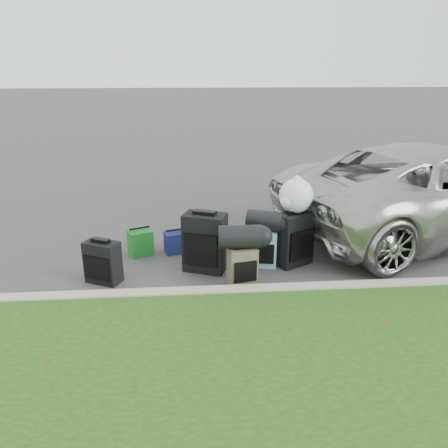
{
  "coord_description": "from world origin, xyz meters",
  "views": [
    {
      "loc": [
        -0.56,
        -5.7,
        2.67
      ],
      "look_at": [
        -0.1,
        0.2,
        0.55
      ],
      "focal_mm": 35.0,
      "sensor_mm": 36.0,
      "label": 1
    }
  ],
  "objects": [
    {
      "name": "suitcase_teal",
      "position": [
        0.44,
        -0.08,
        0.26
      ],
      "size": [
        0.4,
        0.28,
        0.52
      ],
      "primitive_type": "cube",
      "rotation": [
        0.0,
        0.0,
        -0.19
      ],
      "color": "teal",
      "rests_on": "ground"
    },
    {
      "name": "suitcase_large_black_left",
      "position": [
        -0.39,
        -0.13,
        0.41
      ],
      "size": [
        0.65,
        0.52,
        0.82
      ],
      "primitive_type": "cube",
      "rotation": [
        0.0,
        0.0,
        -0.37
      ],
      "color": "black",
      "rests_on": "ground"
    },
    {
      "name": "suitcase_olive",
      "position": [
        0.08,
        -0.6,
        0.25
      ],
      "size": [
        0.4,
        0.3,
        0.5
      ],
      "primitive_type": "cube",
      "rotation": [
        0.0,
        0.0,
        0.21
      ],
      "color": "#403F29",
      "rests_on": "ground"
    },
    {
      "name": "curb",
      "position": [
        0.0,
        -1.0,
        0.07
      ],
      "size": [
        120.0,
        0.18,
        0.15
      ],
      "primitive_type": "cube",
      "color": "#9E937F",
      "rests_on": "ground"
    },
    {
      "name": "duffel_left",
      "position": [
        0.05,
        -0.57,
        0.65
      ],
      "size": [
        0.56,
        0.31,
        0.3
      ],
      "primitive_type": "cylinder",
      "rotation": [
        0.0,
        1.57,
        -0.02
      ],
      "color": "black",
      "rests_on": "suitcase_olive"
    },
    {
      "name": "trash_bag",
      "position": [
        0.89,
        0.01,
        1.0
      ],
      "size": [
        0.47,
        0.47,
        0.47
      ],
      "primitive_type": "sphere",
      "color": "white",
      "rests_on": "suitcase_large_black_right"
    },
    {
      "name": "ground",
      "position": [
        0.0,
        0.0,
        0.0
      ],
      "size": [
        120.0,
        120.0,
        0.0
      ],
      "primitive_type": "plane",
      "color": "#383535",
      "rests_on": "ground"
    },
    {
      "name": "suv",
      "position": [
        3.56,
        1.08,
        0.75
      ],
      "size": [
        5.89,
        3.92,
        1.5
      ],
      "primitive_type": "imported",
      "rotation": [
        0.0,
        0.0,
        1.86
      ],
      "color": "#B7B7B2",
      "rests_on": "ground"
    },
    {
      "name": "suitcase_large_black_right",
      "position": [
        0.88,
        -0.04,
        0.38
      ],
      "size": [
        0.6,
        0.52,
        0.77
      ],
      "primitive_type": "cube",
      "rotation": [
        0.0,
        0.0,
        0.51
      ],
      "color": "black",
      "rests_on": "ground"
    },
    {
      "name": "tote_navy",
      "position": [
        -0.82,
        0.5,
        0.16
      ],
      "size": [
        0.36,
        0.31,
        0.33
      ],
      "primitive_type": "cube",
      "rotation": [
        0.0,
        0.0,
        0.26
      ],
      "color": "#161B4E",
      "rests_on": "ground"
    },
    {
      "name": "tote_green",
      "position": [
        -1.34,
        0.47,
        0.19
      ],
      "size": [
        0.42,
        0.38,
        0.38
      ],
      "primitive_type": "cube",
      "rotation": [
        0.0,
        0.0,
        0.4
      ],
      "color": "#176A20",
      "rests_on": "ground"
    },
    {
      "name": "suitcase_small_black",
      "position": [
        -1.74,
        -0.4,
        0.28
      ],
      "size": [
        0.51,
        0.42,
        0.56
      ],
      "primitive_type": "cube",
      "rotation": [
        0.0,
        0.0,
        -0.45
      ],
      "color": "black",
      "rests_on": "ground"
    },
    {
      "name": "duffel_right",
      "position": [
        0.46,
        -0.0,
        0.66
      ],
      "size": [
        0.57,
        0.46,
        0.28
      ],
      "primitive_type": "cylinder",
      "rotation": [
        0.0,
        1.57,
        -0.43
      ],
      "color": "black",
      "rests_on": "suitcase_teal"
    }
  ]
}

